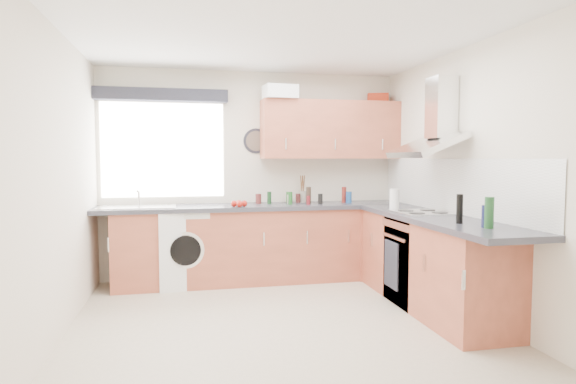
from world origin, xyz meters
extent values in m
plane|color=beige|center=(0.00, 0.00, 0.00)|extent=(3.60, 3.60, 0.00)
cube|color=white|center=(0.00, 0.00, 2.50)|extent=(3.60, 3.60, 0.02)
cube|color=silver|center=(0.00, 1.80, 1.25)|extent=(3.60, 0.02, 2.50)
cube|color=silver|center=(0.00, -1.80, 1.25)|extent=(3.60, 0.02, 2.50)
cube|color=silver|center=(-1.80, 0.00, 1.25)|extent=(0.02, 3.60, 2.50)
cube|color=silver|center=(1.80, 0.00, 1.25)|extent=(0.02, 3.60, 2.50)
cube|color=white|center=(-1.05, 1.79, 1.55)|extent=(1.40, 0.02, 1.10)
cube|color=black|center=(-1.05, 1.70, 2.18)|extent=(1.50, 0.18, 0.14)
cube|color=white|center=(1.79, 0.30, 1.18)|extent=(0.01, 3.00, 0.54)
cube|color=#994A35|center=(-0.10, 1.51, 0.43)|extent=(3.00, 0.58, 0.86)
cube|color=#994A35|center=(1.50, 1.50, 0.43)|extent=(0.60, 0.60, 0.86)
cube|color=#994A35|center=(1.51, 0.15, 0.43)|extent=(0.58, 2.10, 0.86)
cube|color=#2C2D35|center=(0.00, 1.50, 0.89)|extent=(3.60, 0.62, 0.05)
cube|color=#2C2D35|center=(1.50, 0.00, 0.89)|extent=(0.62, 2.42, 0.05)
cube|color=black|center=(1.50, 0.30, 0.42)|extent=(0.56, 0.58, 0.85)
cube|color=silver|center=(1.50, 0.30, 0.92)|extent=(0.52, 0.52, 0.01)
cube|color=#994A35|center=(0.95, 1.62, 1.80)|extent=(1.70, 0.35, 0.70)
cube|color=white|center=(-0.81, 1.52, 0.45)|extent=(0.68, 0.66, 0.91)
cylinder|color=black|center=(0.05, 1.78, 1.66)|extent=(0.31, 0.04, 0.31)
cube|color=white|center=(0.30, 1.52, 2.23)|extent=(0.40, 0.31, 0.16)
cube|color=#B12D15|center=(1.60, 1.72, 2.21)|extent=(0.31, 0.28, 0.12)
cylinder|color=gray|center=(0.62, 1.70, 0.98)|extent=(0.12, 0.12, 0.14)
cylinder|color=white|center=(1.35, 0.63, 1.02)|extent=(0.11, 0.11, 0.22)
cylinder|color=maroon|center=(1.11, 1.56, 1.01)|extent=(0.06, 0.06, 0.19)
cylinder|color=navy|center=(1.14, 1.48, 0.98)|extent=(0.07, 0.07, 0.14)
cylinder|color=#551F1E|center=(0.05, 1.62, 0.97)|extent=(0.07, 0.07, 0.12)
cylinder|color=#401817|center=(0.55, 1.65, 0.97)|extent=(0.06, 0.06, 0.11)
cylinder|color=#A4968B|center=(0.41, 1.55, 0.96)|extent=(0.04, 0.04, 0.11)
cylinder|color=#1D521E|center=(0.41, 1.45, 0.98)|extent=(0.05, 0.05, 0.15)
cylinder|color=maroon|center=(0.61, 1.39, 0.96)|extent=(0.04, 0.04, 0.10)
cylinder|color=#133518|center=(0.17, 1.55, 0.98)|extent=(0.05, 0.05, 0.15)
cylinder|color=#2D2119|center=(0.63, 1.45, 1.01)|extent=(0.06, 0.06, 0.20)
cylinder|color=#235A20|center=(0.43, 1.69, 0.98)|extent=(0.04, 0.04, 0.13)
cylinder|color=black|center=(0.76, 1.40, 0.97)|extent=(0.05, 0.05, 0.12)
cylinder|color=#5C1413|center=(1.15, 1.55, 0.96)|extent=(0.04, 0.04, 0.11)
cylinder|color=black|center=(1.43, -0.47, 1.03)|extent=(0.05, 0.05, 0.24)
cylinder|color=#1B4B21|center=(1.50, -0.77, 1.03)|extent=(0.07, 0.07, 0.24)
cylinder|color=#131842|center=(1.50, -0.72, 1.00)|extent=(0.06, 0.06, 0.18)
camera|label=1|loc=(-0.80, -4.06, 1.45)|focal=30.00mm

